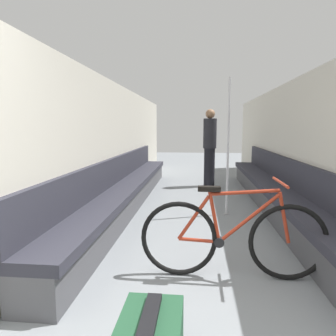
# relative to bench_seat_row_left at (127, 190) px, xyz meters

# --- Properties ---
(wall_left) EXTENTS (0.10, 10.84, 2.11)m
(wall_left) POSITION_rel_bench_seat_row_left_xyz_m (-0.26, -0.07, 0.77)
(wall_left) COLOR beige
(wall_left) RESTS_ON ground
(wall_right) EXTENTS (0.10, 10.84, 2.11)m
(wall_right) POSITION_rel_bench_seat_row_left_xyz_m (2.74, -0.07, 0.77)
(wall_right) COLOR beige
(wall_right) RESTS_ON ground
(bench_seat_row_left) EXTENTS (0.48, 6.20, 0.86)m
(bench_seat_row_left) POSITION_rel_bench_seat_row_left_xyz_m (0.00, 0.00, 0.00)
(bench_seat_row_left) COLOR #4C4C51
(bench_seat_row_left) RESTS_ON ground
(bench_seat_row_right) EXTENTS (0.48, 6.20, 0.86)m
(bench_seat_row_right) POSITION_rel_bench_seat_row_left_xyz_m (2.47, 0.00, 0.00)
(bench_seat_row_right) COLOR #4C4C51
(bench_seat_row_right) RESTS_ON ground
(bicycle) EXTENTS (1.67, 0.46, 0.90)m
(bicycle) POSITION_rel_bench_seat_row_left_xyz_m (1.51, -2.31, 0.09)
(bicycle) COLOR black
(bicycle) RESTS_ON ground
(grab_pole_near) EXTENTS (0.08, 0.08, 2.09)m
(grab_pole_near) POSITION_rel_bench_seat_row_left_xyz_m (1.66, -0.30, 0.73)
(grab_pole_near) COLOR gray
(grab_pole_near) RESTS_ON ground
(passenger_standing) EXTENTS (0.30, 0.30, 1.76)m
(passenger_standing) POSITION_rel_bench_seat_row_left_xyz_m (1.47, 1.96, 0.63)
(passenger_standing) COLOR black
(passenger_standing) RESTS_ON ground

